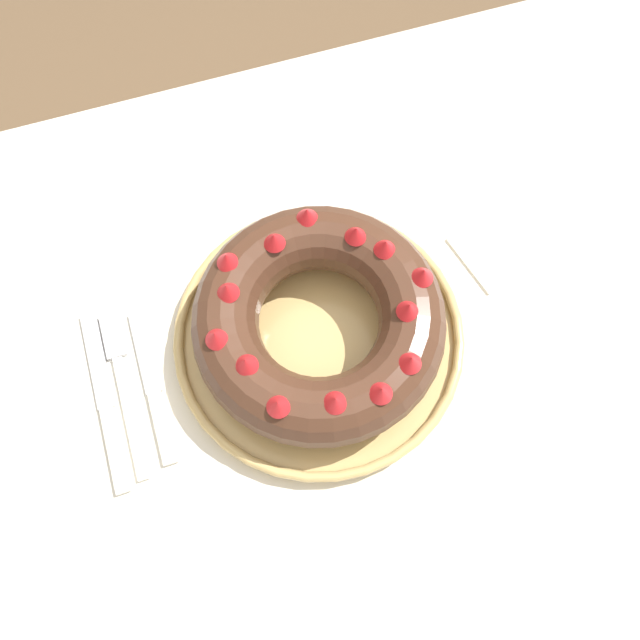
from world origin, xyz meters
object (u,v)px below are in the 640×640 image
Objects in this scene: serving_dish at (320,335)px; fork at (122,380)px; serving_knife at (107,411)px; cake_knife at (155,396)px; bundt_cake at (320,320)px; napkin at (508,243)px.

fork is at bearing 175.01° from serving_dish.
serving_knife is 1.16× the size of cake_knife.
bundt_cake reaches higher than serving_knife.
cake_knife is at bearing -172.92° from napkin.
cake_knife is (-0.21, -0.01, -0.06)m from bundt_cake.
bundt_cake is 0.22m from cake_knife.
bundt_cake reaches higher than serving_dish.
bundt_cake is 0.25m from fork.
serving_knife is (-0.27, -0.01, -0.06)m from bundt_cake.
serving_dish reaches higher than fork.
fork is at bearing 48.92° from serving_knife.
bundt_cake is 1.28× the size of serving_knife.
serving_knife is 0.55m from napkin.
fork is 1.59× the size of napkin.
napkin is (0.55, 0.06, -0.00)m from serving_knife.
serving_knife is 1.71× the size of napkin.
cake_knife reaches higher than napkin.
serving_dish is at bearing -169.55° from napkin.
cake_knife is at bearing -177.44° from bundt_cake.
serving_dish reaches higher than cake_knife.
serving_dish reaches higher than napkin.
cake_knife is 1.47× the size of napkin.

